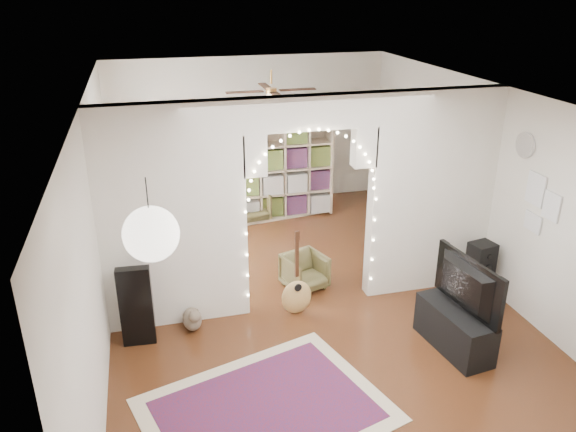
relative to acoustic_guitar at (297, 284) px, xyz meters
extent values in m
plane|color=black|center=(0.23, 0.25, -0.42)|extent=(7.50, 7.50, 0.00)
cube|color=white|center=(0.23, 0.25, 2.28)|extent=(5.00, 7.50, 0.02)
cube|color=silver|center=(0.23, 4.00, 0.93)|extent=(5.00, 0.02, 2.70)
cube|color=silver|center=(0.23, -3.50, 0.93)|extent=(5.00, 0.02, 2.70)
cube|color=silver|center=(-2.27, 0.25, 0.93)|extent=(0.02, 7.50, 2.70)
cube|color=silver|center=(2.73, 0.25, 0.93)|extent=(0.02, 7.50, 2.70)
cube|color=silver|center=(-1.42, 0.25, 0.93)|extent=(1.70, 0.20, 2.70)
cube|color=silver|center=(1.88, 0.25, 0.93)|extent=(1.70, 0.20, 2.70)
cube|color=silver|center=(0.23, 0.25, 2.08)|extent=(1.60, 0.20, 0.40)
cube|color=white|center=(-2.24, 2.05, 1.08)|extent=(0.04, 1.20, 1.40)
cylinder|color=white|center=(2.71, -0.35, 1.68)|extent=(0.03, 0.31, 0.31)
sphere|color=white|center=(-1.67, -2.15, 1.83)|extent=(0.40, 0.40, 0.40)
cube|color=maroon|center=(-0.76, -1.61, -0.41)|extent=(2.66, 2.28, 0.02)
cube|color=black|center=(-1.93, -0.14, 0.07)|extent=(0.38, 0.15, 0.97)
ellipsoid|color=tan|center=(0.00, 0.00, -0.02)|extent=(0.41, 0.24, 0.46)
cube|color=black|center=(0.00, 0.00, 0.37)|extent=(0.05, 0.04, 0.53)
cube|color=black|center=(0.00, 0.00, 0.66)|extent=(0.06, 0.04, 0.12)
ellipsoid|color=brown|center=(-1.31, 0.00, -0.29)|extent=(0.28, 0.39, 0.25)
sphere|color=brown|center=(-1.28, -0.15, -0.17)|extent=(0.17, 0.17, 0.15)
cone|color=brown|center=(-1.32, -0.15, -0.09)|extent=(0.05, 0.05, 0.05)
cone|color=brown|center=(-1.25, -0.15, -0.09)|extent=(0.05, 0.05, 0.05)
cylinder|color=brown|center=(-1.34, 0.19, -0.38)|extent=(0.07, 0.24, 0.08)
cube|color=black|center=(2.43, -0.22, -0.03)|extent=(0.35, 0.31, 0.78)
cylinder|color=black|center=(2.45, -0.35, -0.20)|extent=(0.23, 0.06, 0.23)
cylinder|color=black|center=(2.45, -0.35, 0.06)|extent=(0.12, 0.04, 0.12)
cylinder|color=black|center=(2.45, -0.35, 0.23)|extent=(0.07, 0.03, 0.07)
cube|color=black|center=(1.54, -1.15, -0.17)|extent=(0.53, 1.04, 0.50)
imported|color=black|center=(1.54, -1.15, 0.39)|extent=(0.28, 1.08, 0.62)
cube|color=tan|center=(0.63, 3.19, 0.46)|extent=(1.77, 0.67, 1.76)
cube|color=brown|center=(0.39, 3.75, 0.31)|extent=(1.31, 0.98, 0.05)
cylinder|color=brown|center=(-0.18, 3.52, -0.07)|extent=(0.05, 0.05, 0.70)
cylinder|color=brown|center=(0.85, 3.35, -0.07)|extent=(0.05, 0.05, 0.70)
cylinder|color=brown|center=(-0.07, 4.15, -0.07)|extent=(0.05, 0.05, 0.70)
cylinder|color=brown|center=(0.95, 3.98, -0.07)|extent=(0.05, 0.05, 0.70)
imported|color=white|center=(0.39, 3.75, 0.43)|extent=(0.21, 0.21, 0.19)
imported|color=brown|center=(0.06, 3.12, -0.17)|extent=(0.63, 0.64, 0.51)
imported|color=brown|center=(0.28, 0.60, -0.18)|extent=(0.66, 0.67, 0.49)
camera|label=1|loc=(-1.65, -5.86, 3.47)|focal=35.00mm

